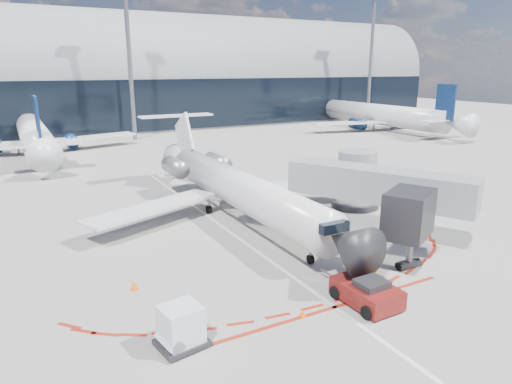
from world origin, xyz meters
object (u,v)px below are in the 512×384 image
pushback_tug (367,292)px  ramp_worker (375,276)px  uld_container (181,327)px  regional_jet (233,185)px

pushback_tug → ramp_worker: bearing=31.5°
ramp_worker → uld_container: bearing=-37.6°
uld_container → pushback_tug: bearing=-14.7°
regional_jet → uld_container: bearing=-122.7°
pushback_tug → uld_container: (-9.42, 0.91, 0.31)m
pushback_tug → uld_container: size_ratio=2.40×
uld_container → ramp_worker: bearing=-9.1°
pushback_tug → ramp_worker: (1.41, 0.93, 0.19)m
regional_jet → pushback_tug: regional_jet is taller
uld_container → regional_jet: bearing=48.1°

